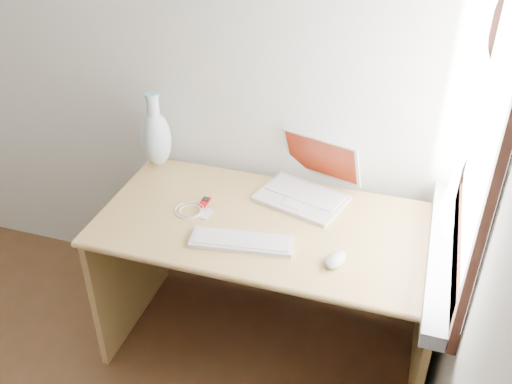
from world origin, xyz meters
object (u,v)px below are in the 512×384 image
(desk, at_px, (273,250))
(vase, at_px, (156,136))
(external_keyboard, at_px, (242,241))
(laptop, at_px, (304,183))

(desk, bearing_deg, vase, 161.28)
(desk, distance_m, external_keyboard, 0.34)
(laptop, distance_m, external_keyboard, 0.44)
(desk, distance_m, vase, 0.77)
(desk, relative_size, vase, 3.87)
(laptop, distance_m, vase, 0.74)
(desk, relative_size, external_keyboard, 3.36)
(desk, xyz_separation_m, external_keyboard, (-0.06, -0.25, 0.22))
(laptop, relative_size, external_keyboard, 1.01)
(laptop, height_order, external_keyboard, laptop)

